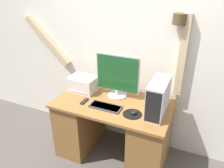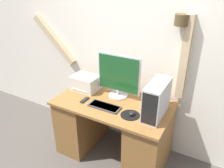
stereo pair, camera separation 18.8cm
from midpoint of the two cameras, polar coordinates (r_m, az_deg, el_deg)
name	(u,v)px [view 1 (the left image)]	position (r m, az deg, el deg)	size (l,w,h in m)	color
wall_back	(128,41)	(2.60, 2.12, 11.09)	(6.40, 0.19, 2.70)	silver
desk	(113,128)	(2.68, -1.69, -11.44)	(1.31, 0.74, 0.76)	brown
monitor	(117,75)	(2.48, -0.73, 2.22)	(0.52, 0.23, 0.51)	#B7B7BC
keyboard	(105,107)	(2.37, -3.99, -5.98)	(0.35, 0.15, 0.02)	#3D3D42
mousepad	(132,114)	(2.27, 2.97, -7.93)	(0.20, 0.20, 0.00)	black
mouse	(134,112)	(2.25, 3.36, -7.46)	(0.06, 0.07, 0.04)	black
computer_tower	(158,98)	(2.22, 9.61, -3.60)	(0.17, 0.43, 0.36)	#B2B2B7
printer	(83,84)	(2.71, -9.56, -0.03)	(0.32, 0.25, 0.18)	beige
remote_control	(84,101)	(2.50, -9.39, -4.51)	(0.04, 0.13, 0.02)	black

